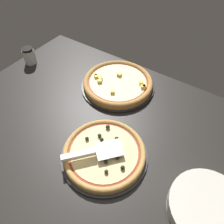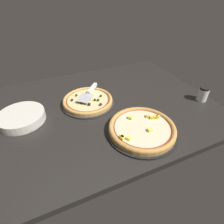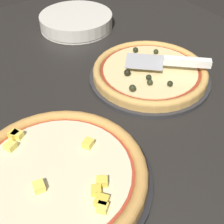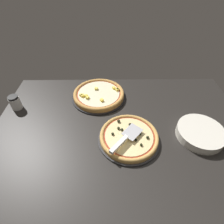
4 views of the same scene
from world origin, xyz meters
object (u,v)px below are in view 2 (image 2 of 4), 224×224
at_px(pizza_front, 88,100).
at_px(parmesan_shaker, 203,94).
at_px(pizza_back, 142,128).
at_px(serving_spatula, 91,91).
at_px(plate_stack, 22,117).

distance_m(pizza_front, parmesan_shaker, 0.76).
height_order(pizza_front, pizza_back, pizza_front).
bearing_deg(pizza_back, serving_spatula, -71.92).
relative_size(pizza_back, serving_spatula, 1.72).
distance_m(pizza_back, parmesan_shaker, 0.54).
xyz_separation_m(serving_spatula, parmesan_shaker, (-0.67, 0.32, -0.01)).
distance_m(plate_stack, parmesan_shaker, 1.13).
bearing_deg(pizza_front, serving_spatula, -125.51).
bearing_deg(plate_stack, pizza_back, 148.38).
bearing_deg(parmesan_shaker, serving_spatula, -25.62).
bearing_deg(plate_stack, parmesan_shaker, 167.39).
bearing_deg(serving_spatula, parmesan_shaker, 154.38).
bearing_deg(serving_spatula, pizza_back, 108.08).
xyz_separation_m(pizza_front, pizza_back, (-0.18, 0.37, 0.00)).
height_order(pizza_front, plate_stack, same).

